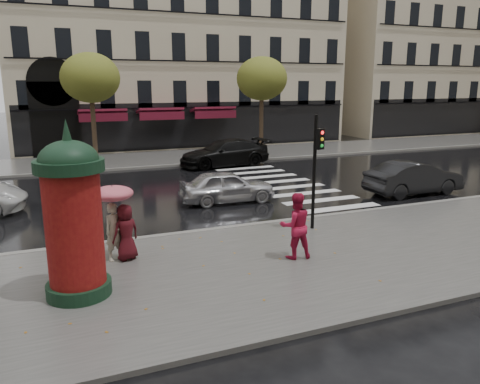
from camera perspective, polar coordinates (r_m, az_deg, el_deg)
name	(u,v)px	position (r m, az deg, el deg)	size (l,w,h in m)	color
ground	(240,264)	(13.04, -0.02, -8.82)	(160.00, 160.00, 0.00)	black
near_sidewalk	(247,269)	(12.59, 0.86, -9.35)	(90.00, 7.00, 0.12)	#474744
far_sidewalk	(127,160)	(30.91, -13.58, 3.77)	(90.00, 6.00, 0.12)	#474744
near_kerb	(206,231)	(15.67, -4.22, -4.78)	(90.00, 0.25, 0.14)	slate
far_kerb	(136,168)	(27.99, -12.61, 2.89)	(90.00, 0.25, 0.14)	slate
zebra_crossing	(277,182)	(23.84, 4.54, 1.27)	(3.60, 11.75, 0.01)	silver
bldg_far_corner	(171,6)	(43.02, -8.46, 21.56)	(26.00, 14.00, 22.90)	#B7A88C
bldg_far_right	(427,22)	(56.82, 21.81, 18.70)	(24.00, 14.00, 22.90)	#B7A88C
tree_far_left	(90,78)	(29.31, -17.77, 13.07)	(3.40, 3.40, 6.64)	#38281C
tree_far_right	(262,79)	(32.21, 2.67, 13.60)	(3.40, 3.40, 6.64)	#38281C
woman_umbrella	(113,210)	(13.07, -15.17, -2.15)	(1.12, 1.12, 2.15)	#B8B097
woman_red	(295,226)	(12.99, 6.78, -4.09)	(0.90, 0.70, 1.86)	#B7163B
man_burgundy	(126,232)	(13.20, -13.74, -4.78)	(0.76, 0.50, 1.56)	#460E14
morris_column	(73,214)	(11.01, -19.67, -2.52)	(1.50, 1.50, 4.03)	black
traffic_light	(316,161)	(15.39, 9.27, 3.73)	(0.27, 0.37, 3.78)	black
car_silver	(227,186)	(19.54, -1.59, 0.70)	(1.60, 3.98, 1.36)	silver
car_darkgrey	(414,178)	(22.37, 20.44, 1.63)	(1.58, 4.52, 1.49)	black
car_black	(224,153)	(28.22, -1.91, 4.78)	(2.23, 5.49, 1.59)	black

